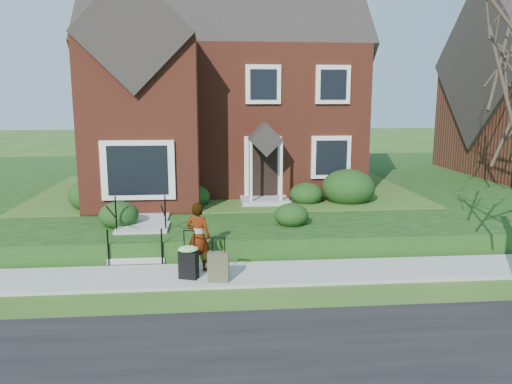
{
  "coord_description": "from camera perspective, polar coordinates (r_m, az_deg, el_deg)",
  "views": [
    {
      "loc": [
        -0.61,
        -11.18,
        4.09
      ],
      "look_at": [
        0.59,
        2.0,
        1.64
      ],
      "focal_mm": 35.0,
      "sensor_mm": 36.0,
      "label": 1
    }
  ],
  "objects": [
    {
      "name": "sidewalk",
      "position": [
        11.9,
        -2.0,
        -9.4
      ],
      "size": [
        60.0,
        1.6,
        0.08
      ],
      "primitive_type": "cube",
      "color": "#9E9B93",
      "rests_on": "ground"
    },
    {
      "name": "walkway",
      "position": [
        16.65,
        -11.62,
        -1.71
      ],
      "size": [
        1.2,
        6.0,
        0.06
      ],
      "primitive_type": "cube",
      "color": "#9E9B93",
      "rests_on": "terrace"
    },
    {
      "name": "woman",
      "position": [
        11.93,
        -6.6,
        -5.07
      ],
      "size": [
        0.71,
        0.6,
        1.65
      ],
      "primitive_type": "imported",
      "rotation": [
        0.0,
        0.0,
        2.73
      ],
      "color": "#999999",
      "rests_on": "sidewalk"
    },
    {
      "name": "ground",
      "position": [
        11.92,
        -2.0,
        -9.58
      ],
      "size": [
        120.0,
        120.0,
        0.0
      ],
      "primitive_type": "plane",
      "color": "#2D5119",
      "rests_on": "ground"
    },
    {
      "name": "foundation_shrubs",
      "position": [
        16.38,
        -1.47,
        0.1
      ],
      "size": [
        10.24,
        4.35,
        1.28
      ],
      "color": "black",
      "rests_on": "terrace"
    },
    {
      "name": "front_steps",
      "position": [
        13.65,
        -13.04,
        -5.14
      ],
      "size": [
        1.4,
        2.02,
        1.5
      ],
      "color": "#9E9B93",
      "rests_on": "ground"
    },
    {
      "name": "terrace",
      "position": [
        22.87,
        6.49,
        0.89
      ],
      "size": [
        44.0,
        20.0,
        0.6
      ],
      "primitive_type": "cube",
      "color": "#10360E",
      "rests_on": "ground"
    },
    {
      "name": "suitcase_olive",
      "position": [
        11.3,
        -4.32,
        -8.51
      ],
      "size": [
        0.49,
        0.32,
        1.01
      ],
      "rotation": [
        0.0,
        0.0,
        -0.13
      ],
      "color": "brown",
      "rests_on": "sidewalk"
    },
    {
      "name": "main_house",
      "position": [
        20.82,
        -4.22,
        13.7
      ],
      "size": [
        10.4,
        10.2,
        9.4
      ],
      "color": "maroon",
      "rests_on": "terrace"
    },
    {
      "name": "suitcase_black",
      "position": [
        11.51,
        -7.73,
        -7.71
      ],
      "size": [
        0.57,
        0.52,
        1.12
      ],
      "rotation": [
        0.0,
        0.0,
        -0.36
      ],
      "color": "black",
      "rests_on": "sidewalk"
    }
  ]
}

